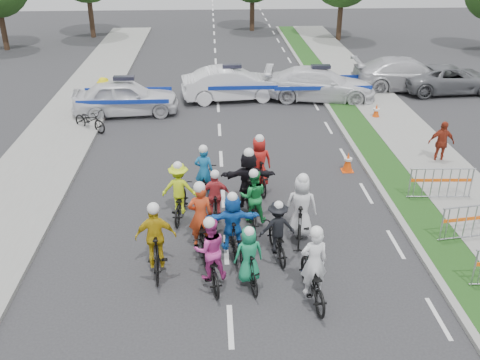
{
  "coord_description": "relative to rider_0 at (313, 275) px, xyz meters",
  "views": [
    {
      "loc": [
        -0.28,
        -8.99,
        7.94
      ],
      "look_at": [
        0.48,
        4.95,
        1.1
      ],
      "focal_mm": 40.0,
      "sensor_mm": 36.0,
      "label": 1
    }
  ],
  "objects": [
    {
      "name": "ground",
      "position": [
        -1.91,
        -0.87,
        -0.65
      ],
      "size": [
        90.0,
        90.0,
        0.0
      ],
      "primitive_type": "plane",
      "color": "#28282B",
      "rests_on": "ground"
    },
    {
      "name": "curb_right",
      "position": [
        3.19,
        4.13,
        -0.59
      ],
      "size": [
        0.2,
        60.0,
        0.12
      ],
      "primitive_type": "cube",
      "color": "gray",
      "rests_on": "ground"
    },
    {
      "name": "grass_strip",
      "position": [
        3.89,
        4.13,
        -0.6
      ],
      "size": [
        1.2,
        60.0,
        0.11
      ],
      "primitive_type": "cube",
      "color": "#1F4315",
      "rests_on": "ground"
    },
    {
      "name": "sidewalk_right",
      "position": [
        5.69,
        4.13,
        -0.59
      ],
      "size": [
        2.4,
        60.0,
        0.13
      ],
      "primitive_type": "cube",
      "color": "gray",
      "rests_on": "ground"
    },
    {
      "name": "sidewalk_left",
      "position": [
        -8.41,
        4.13,
        -0.59
      ],
      "size": [
        3.0,
        60.0,
        0.13
      ],
      "primitive_type": "cube",
      "color": "gray",
      "rests_on": "ground"
    },
    {
      "name": "rider_0",
      "position": [
        0.0,
        0.0,
        0.0
      ],
      "size": [
        0.86,
        2.0,
        1.99
      ],
      "rotation": [
        0.0,
        0.0,
        3.24
      ],
      "color": "black",
      "rests_on": "ground"
    },
    {
      "name": "rider_1",
      "position": [
        -1.42,
        0.6,
        -0.0
      ],
      "size": [
        0.77,
        1.63,
        1.66
      ],
      "rotation": [
        0.0,
        0.0,
        3.34
      ],
      "color": "black",
      "rests_on": "ground"
    },
    {
      "name": "rider_2",
      "position": [
        -2.32,
        0.72,
        0.04
      ],
      "size": [
        0.96,
        1.91,
        1.86
      ],
      "rotation": [
        0.0,
        0.0,
        3.33
      ],
      "color": "black",
      "rests_on": "ground"
    },
    {
      "name": "rider_3",
      "position": [
        -3.63,
        1.26,
        0.1
      ],
      "size": [
        1.02,
        1.91,
        1.98
      ],
      "rotation": [
        0.0,
        0.0,
        3.2
      ],
      "color": "black",
      "rests_on": "ground"
    },
    {
      "name": "rider_4",
      "position": [
        -0.61,
        1.76,
        0.0
      ],
      "size": [
        0.99,
        1.69,
        1.66
      ],
      "rotation": [
        0.0,
        0.0,
        3.28
      ],
      "color": "black",
      "rests_on": "ground"
    },
    {
      "name": "rider_5",
      "position": [
        -1.74,
        2.0,
        0.11
      ],
      "size": [
        1.48,
        1.76,
        1.82
      ],
      "rotation": [
        0.0,
        0.0,
        3.22
      ],
      "color": "black",
      "rests_on": "ground"
    },
    {
      "name": "rider_6",
      "position": [
        -2.56,
        2.18,
        0.02
      ],
      "size": [
        0.92,
        2.08,
        2.05
      ],
      "rotation": [
        0.0,
        0.0,
        3.25
      ],
      "color": "black",
      "rests_on": "ground"
    },
    {
      "name": "rider_7",
      "position": [
        0.12,
        2.56,
        0.13
      ],
      "size": [
        0.94,
        1.99,
        2.03
      ],
      "rotation": [
        0.0,
        0.0,
        2.96
      ],
      "color": "black",
      "rests_on": "ground"
    },
    {
      "name": "rider_8",
      "position": [
        -1.1,
        3.34,
        0.02
      ],
      "size": [
        0.78,
        1.81,
        1.82
      ],
      "rotation": [
        0.0,
        0.0,
        3.1
      ],
      "color": "black",
      "rests_on": "ground"
    },
    {
      "name": "rider_9",
      "position": [
        -2.16,
        3.52,
        0.02
      ],
      "size": [
        0.87,
        1.65,
        1.74
      ],
      "rotation": [
        0.0,
        0.0,
        3.14
      ],
      "color": "black",
      "rests_on": "ground"
    },
    {
      "name": "rider_10",
      "position": [
        -3.21,
        3.94,
        0.06
      ],
      "size": [
        1.07,
        1.85,
        1.83
      ],
      "rotation": [
        0.0,
        0.0,
        3.03
      ],
      "color": "black",
      "rests_on": "ground"
    },
    {
      "name": "rider_11",
      "position": [
        -1.18,
        4.26,
        0.2
      ],
      "size": [
        1.64,
        1.96,
        2.06
      ],
      "rotation": [
        0.0,
        0.0,
        3.15
      ],
      "color": "black",
      "rests_on": "ground"
    },
    {
      "name": "rider_12",
      "position": [
        -2.49,
        5.05,
        -0.04
      ],
      "size": [
        0.9,
        1.9,
        1.86
      ],
      "rotation": [
        0.0,
        0.0,
        2.99
      ],
      "color": "black",
      "rests_on": "ground"
    },
    {
      "name": "rider_13",
      "position": [
        -0.75,
        5.58,
        0.1
      ],
      "size": [
        0.9,
        1.92,
        1.95
      ],
      "rotation": [
        0.0,
        0.0,
        3.31
      ],
      "color": "black",
      "rests_on": "ground"
    },
    {
      "name": "police_car_0",
      "position": [
        -6.04,
        13.37,
        0.14
      ],
      "size": [
        4.8,
        2.3,
        1.58
      ],
      "primitive_type": "imported",
      "rotation": [
        0.0,
        0.0,
        1.67
      ],
      "color": "white",
      "rests_on": "ground"
    },
    {
      "name": "police_car_1",
      "position": [
        -1.21,
        15.23,
        0.14
      ],
      "size": [
        4.96,
        2.24,
        1.58
      ],
      "primitive_type": "imported",
      "rotation": [
        0.0,
        0.0,
        1.69
      ],
      "color": "white",
      "rests_on": "ground"
    },
    {
      "name": "police_car_2",
      "position": [
        3.01,
        15.06,
        0.12
      ],
      "size": [
        5.6,
        3.04,
        1.54
      ],
      "primitive_type": "imported",
      "rotation": [
        0.0,
        0.0,
        1.4
      ],
      "color": "white",
      "rests_on": "ground"
    },
    {
      "name": "civilian_sedan",
      "position": [
        7.79,
        16.5,
        0.16
      ],
      "size": [
        5.66,
        2.49,
        1.62
      ],
      "primitive_type": "imported",
      "rotation": [
        0.0,
        0.0,
        1.53
      ],
      "color": "silver",
      "rests_on": "ground"
    },
    {
      "name": "civilian_suv",
      "position": [
        9.8,
        15.94,
        0.03
      ],
      "size": [
        5.09,
        2.6,
        1.38
      ],
      "primitive_type": "imported",
      "rotation": [
        0.0,
        0.0,
        1.63
      ],
      "color": "slate",
      "rests_on": "ground"
    },
    {
      "name": "spectator_2",
      "position": [
        5.88,
        7.3,
        0.15
      ],
      "size": [
        0.95,
        0.41,
        1.6
      ],
      "primitive_type": "imported",
      "rotation": [
        0.0,
        0.0,
        -0.02
      ],
      "color": "maroon",
      "rests_on": "ground"
    },
    {
      "name": "marshal_hiviz",
      "position": [
        -7.01,
        13.7,
        0.15
      ],
      "size": [
        1.2,
        1.03,
        1.61
      ],
      "primitive_type": "imported",
      "rotation": [
        0.0,
        0.0,
        2.63
      ],
      "color": "yellow",
      "rests_on": "ground"
    },
    {
      "name": "barrier_1",
      "position": [
        4.79,
        2.2,
        -0.09
      ],
      "size": [
        2.05,
        0.77,
        1.12
      ],
      "primitive_type": null,
      "rotation": [
        0.0,
        0.0,
        0.14
      ],
      "color": "#A5A8AD",
      "rests_on": "ground"
    },
    {
      "name": "barrier_2",
      "position": [
        4.79,
        4.52,
        -0.09
      ],
      "size": [
        2.02,
        0.59,
        1.12
      ],
      "primitive_type": null,
      "rotation": [
        0.0,
        0.0,
        -0.04
      ],
      "color": "#A5A8AD",
      "rests_on": "ground"
    },
    {
      "name": "cone_0",
      "position": [
        2.47,
        6.84,
        -0.31
      ],
      "size": [
        0.4,
        0.4,
        0.7
      ],
      "color": "#F24C0C",
      "rests_on": "ground"
    },
    {
      "name": "cone_1",
      "position": [
        4.98,
        12.09,
        -0.31
      ],
      "size": [
        0.4,
        0.4,
        0.7
      ],
      "color": "#F24C0C",
      "rests_on": "ground"
    },
    {
      "name": "parked_bike",
      "position": [
        -7.26,
        11.34,
        -0.2
      ],
      "size": [
        1.76,
        1.54,
        0.92
      ],
      "primitive_type": "imported",
      "rotation": [
        0.0,
        0.0,
        0.93
      ],
      "color": "black",
      "rests_on": "ground"
    }
  ]
}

